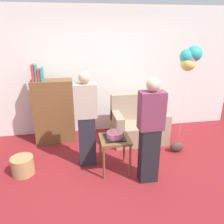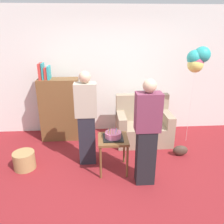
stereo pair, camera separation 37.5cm
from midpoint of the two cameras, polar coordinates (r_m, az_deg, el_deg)
ground_plane at (r=3.72m, az=0.24°, el=-17.10°), size 8.00×8.00×0.00m
wall_back at (r=5.05m, az=-3.94°, el=10.05°), size 6.00×0.10×2.70m
couch at (r=4.80m, az=4.43°, el=-3.17°), size 1.10×0.70×0.96m
bookshelf at (r=4.82m, az=-16.59°, el=0.32°), size 0.80×0.36×1.62m
side_table at (r=3.71m, az=-2.24°, el=-7.85°), size 0.48×0.48×0.60m
birthday_cake at (r=3.65m, az=-2.27°, el=-5.91°), size 0.32×0.32×0.17m
person_blowing_candles at (r=3.80m, az=-9.30°, el=-1.98°), size 0.36×0.22×1.63m
person_holding_cake at (r=3.35m, az=6.40°, el=-4.97°), size 0.36×0.22×1.63m
wicker_basket at (r=4.14m, az=-24.02°, el=-12.28°), size 0.36×0.36×0.30m
handbag at (r=4.55m, az=13.68°, el=-8.56°), size 0.28×0.14×0.20m
balloon_bunch at (r=4.63m, az=16.70°, el=12.78°), size 0.41×0.33×1.94m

